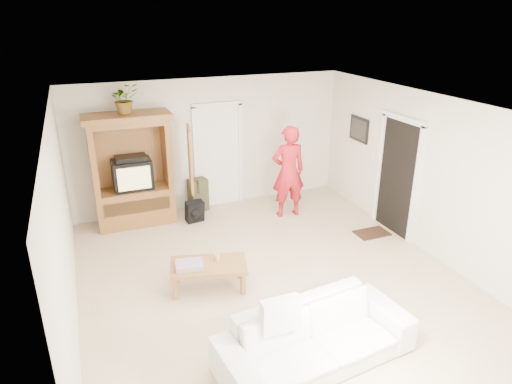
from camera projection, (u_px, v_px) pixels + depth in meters
The scene contains 19 objects.
floor at pixel (269, 275), 6.99m from camera, with size 6.00×6.00×0.00m, color tan.
ceiling at pixel (271, 106), 6.02m from camera, with size 6.00×6.00×0.00m, color white.
wall_back at pixel (210, 144), 9.09m from camera, with size 5.50×5.50×0.00m, color silver.
wall_front at pixel (407, 321), 3.91m from camera, with size 5.50×5.50×0.00m, color silver.
wall_left at pixel (63, 229), 5.56m from camera, with size 6.00×6.00×0.00m, color silver.
wall_right at pixel (424, 173), 7.44m from camera, with size 6.00×6.00×0.00m, color silver.
armoire at pixel (134, 177), 8.41m from camera, with size 1.82×1.14×2.10m.
door_back at pixel (218, 157), 9.22m from camera, with size 0.85×0.05×2.04m, color white.
doorway_right at pixel (398, 178), 8.06m from camera, with size 0.05×0.90×2.04m, color black.
framed_picture at pixel (359, 129), 8.97m from camera, with size 0.03×0.60×0.48m, color black.
doormat at pixel (372, 233), 8.29m from camera, with size 0.60×0.40×0.02m, color #382316.
plant at pixel (124, 99), 7.83m from camera, with size 0.47×0.41×0.53m, color #4C7238.
man at pixel (288, 172), 8.72m from camera, with size 0.66×0.43×1.81m, color red.
sofa at pixel (316, 338), 5.16m from camera, with size 2.28×0.89×0.66m, color silver.
coffee_table at pixel (209, 267), 6.54m from camera, with size 1.20×0.84×0.40m.
towel at pixel (189, 265), 6.41m from camera, with size 0.38×0.28×0.08m, color #ED524F.
candle at pixel (217, 257), 6.60m from camera, with size 0.08×0.08×0.10m, color tan.
backpack_black at pixel (195, 212), 8.69m from camera, with size 0.33×0.19×0.41m, color black, non-canonical shape.
backpack_olive at pixel (198, 195), 9.15m from camera, with size 0.35×0.26×0.66m, color #47442B, non-canonical shape.
Camera 1 is at (-2.40, -5.52, 3.78)m, focal length 32.00 mm.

